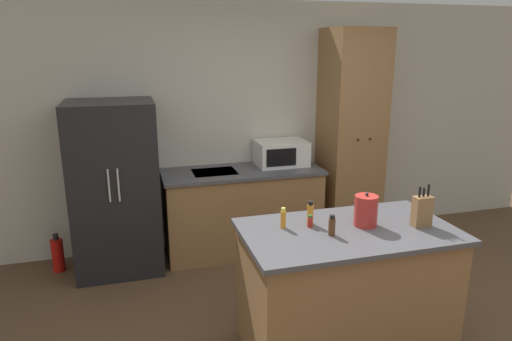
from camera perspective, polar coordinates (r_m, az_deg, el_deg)
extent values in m
cube|color=beige|center=(5.03, 0.25, 5.69)|extent=(7.20, 0.06, 2.60)
cube|color=black|center=(4.58, -17.16, -2.06)|extent=(0.80, 0.70, 1.66)
cylinder|color=silver|center=(4.19, -17.91, -1.82)|extent=(0.02, 0.02, 0.30)
cylinder|color=silver|center=(4.19, -16.82, -1.75)|extent=(0.02, 0.02, 0.30)
cube|color=olive|center=(4.88, -1.71, -5.21)|extent=(1.61, 0.62, 0.87)
cube|color=#4C4C51|center=(4.74, -1.75, -0.10)|extent=(1.65, 0.66, 0.03)
cube|color=#9EA0A3|center=(4.67, -5.21, -0.22)|extent=(0.44, 0.34, 0.01)
cube|color=olive|center=(5.12, 11.71, 3.96)|extent=(0.58, 0.59, 2.32)
sphere|color=black|center=(4.81, 12.65, 3.76)|extent=(0.02, 0.02, 0.02)
sphere|color=black|center=(4.88, 14.11, 3.83)|extent=(0.02, 0.02, 0.02)
cube|color=olive|center=(3.43, 11.08, -14.64)|extent=(1.41, 0.78, 0.89)
cube|color=#4C4C51|center=(3.23, 11.50, -7.46)|extent=(1.47, 0.84, 0.03)
cube|color=white|center=(4.91, 3.14, 2.23)|extent=(0.53, 0.40, 0.26)
cube|color=black|center=(4.70, 3.20, 1.64)|extent=(0.32, 0.01, 0.18)
cube|color=olive|center=(3.37, 20.03, -4.84)|extent=(0.13, 0.08, 0.22)
cylinder|color=black|center=(3.30, 19.79, -2.54)|extent=(0.02, 0.02, 0.08)
cylinder|color=black|center=(3.32, 20.24, -2.58)|extent=(0.02, 0.02, 0.06)
cylinder|color=black|center=(3.34, 20.76, -2.33)|extent=(0.02, 0.02, 0.09)
cylinder|color=#B2281E|center=(3.20, 6.77, -6.42)|extent=(0.04, 0.04, 0.07)
cylinder|color=#286628|center=(3.18, 6.80, -5.69)|extent=(0.03, 0.03, 0.02)
cylinder|color=orange|center=(3.24, 6.80, -5.48)|extent=(0.05, 0.05, 0.14)
cylinder|color=black|center=(3.21, 6.85, -4.08)|extent=(0.03, 0.03, 0.03)
cylinder|color=orange|center=(3.16, 3.42, -6.15)|extent=(0.04, 0.04, 0.12)
cylinder|color=#E5DB4C|center=(3.13, 3.44, -4.91)|extent=(0.03, 0.03, 0.03)
cylinder|color=#563319|center=(3.08, 9.46, -6.97)|extent=(0.05, 0.05, 0.12)
cylinder|color=black|center=(3.05, 9.52, -5.75)|extent=(0.03, 0.03, 0.03)
cylinder|color=#B72D28|center=(3.27, 13.56, -4.90)|extent=(0.16, 0.16, 0.22)
sphere|color=#262628|center=(3.23, 13.70, -2.89)|extent=(0.02, 0.02, 0.02)
cylinder|color=red|center=(4.93, -23.52, -9.68)|extent=(0.11, 0.11, 0.33)
cylinder|color=black|center=(4.86, -23.76, -7.60)|extent=(0.05, 0.05, 0.06)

